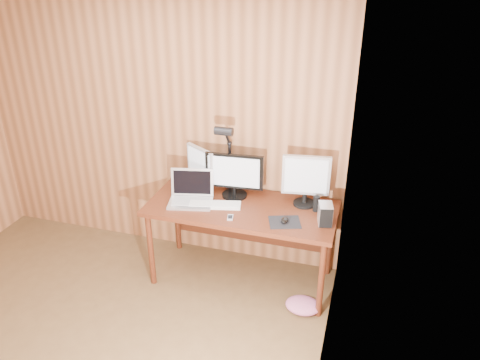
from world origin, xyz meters
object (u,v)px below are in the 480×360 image
at_px(monitor_right, 306,179).
at_px(laptop, 191,194).
at_px(desk, 244,214).
at_px(monitor_center, 234,175).
at_px(mouse, 285,220).
at_px(phone, 230,217).
at_px(keyboard, 214,205).
at_px(speaker, 316,204).
at_px(desk_lamp, 227,148).
at_px(monitor_left, 201,167).
at_px(hard_drive, 325,214).

height_order(monitor_right, laptop, monitor_right).
bearing_deg(desk, monitor_center, 142.76).
bearing_deg(mouse, phone, 171.21).
height_order(desk, mouse, mouse).
bearing_deg(laptop, keyboard, -21.58).
bearing_deg(monitor_center, phone, -82.65).
bearing_deg(monitor_right, desk, -176.66).
height_order(laptop, speaker, laptop).
distance_m(speaker, desk_lamp, 0.90).
distance_m(laptop, mouse, 0.86).
relative_size(keyboard, mouse, 4.56).
xyz_separation_m(desk, monitor_center, (-0.11, 0.09, 0.33)).
bearing_deg(mouse, monitor_right, 57.00).
bearing_deg(monitor_center, monitor_left, 165.98).
xyz_separation_m(hard_drive, desk_lamp, (-0.91, 0.30, 0.33)).
bearing_deg(hard_drive, monitor_center, 151.09).
height_order(keyboard, hard_drive, hard_drive).
relative_size(monitor_center, keyboard, 1.08).
bearing_deg(speaker, monitor_center, 175.50).
distance_m(desk, hard_drive, 0.75).
xyz_separation_m(desk, speaker, (0.61, 0.03, 0.19)).
relative_size(monitor_center, monitor_right, 1.13).
xyz_separation_m(mouse, speaker, (0.21, 0.26, 0.04)).
xyz_separation_m(laptop, keyboard, (0.22, -0.03, -0.05)).
bearing_deg(phone, monitor_right, 23.34).
bearing_deg(hard_drive, monitor_right, 115.73).
height_order(monitor_right, speaker, monitor_right).
xyz_separation_m(laptop, phone, (0.41, -0.19, -0.06)).
height_order(phone, speaker, speaker).
xyz_separation_m(keyboard, desk_lamp, (0.02, 0.28, 0.41)).
height_order(monitor_left, phone, monitor_left).
height_order(laptop, phone, laptop).
bearing_deg(mouse, laptop, 154.88).
bearing_deg(phone, keyboard, 128.25).
bearing_deg(hard_drive, mouse, -178.52).
distance_m(monitor_right, hard_drive, 0.37).
distance_m(monitor_left, phone, 0.63).
xyz_separation_m(desk, monitor_right, (0.50, 0.11, 0.36)).
bearing_deg(mouse, monitor_left, 140.00).
xyz_separation_m(monitor_center, keyboard, (-0.11, -0.22, -0.19)).
bearing_deg(desk, desk_lamp, 143.01).
height_order(speaker, desk_lamp, desk_lamp).
bearing_deg(monitor_center, speaker, -9.10).
bearing_deg(monitor_right, monitor_left, 169.23).
bearing_deg(monitor_right, hard_drive, -60.17).
height_order(monitor_center, monitor_right, monitor_right).
height_order(monitor_left, hard_drive, monitor_left).
bearing_deg(speaker, monitor_right, 144.57).
bearing_deg(phone, mouse, -5.39).
height_order(monitor_center, keyboard, monitor_center).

